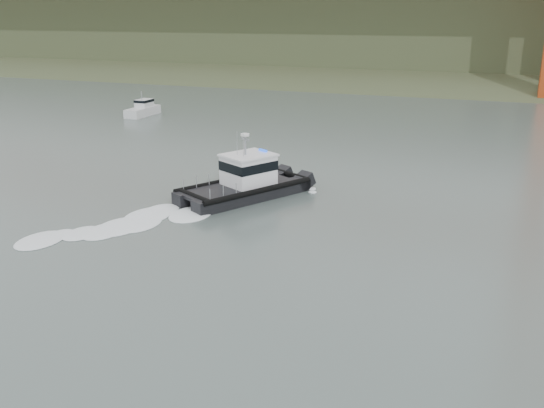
{
  "coord_description": "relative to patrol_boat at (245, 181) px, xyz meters",
  "views": [
    {
      "loc": [
        13.14,
        -23.43,
        12.49
      ],
      "look_at": [
        1.47,
        6.04,
        2.4
      ],
      "focal_mm": 40.0,
      "sensor_mm": 36.0,
      "label": 1
    }
  ],
  "objects": [
    {
      "name": "ground",
      "position": [
        3.66,
        -13.92,
        -1.17
      ],
      "size": [
        400.0,
        400.0,
        0.0
      ],
      "primitive_type": "plane",
      "color": "#4A5852",
      "rests_on": "ground"
    },
    {
      "name": "patrol_boat",
      "position": [
        0.0,
        0.0,
        0.0
      ],
      "size": [
        7.65,
        10.15,
        4.68
      ],
      "rotation": [
        0.0,
        0.0,
        -0.49
      ],
      "color": "black",
      "rests_on": "ground"
    },
    {
      "name": "motorboat",
      "position": [
        -26.3,
        27.46,
        -0.39
      ],
      "size": [
        2.01,
        5.72,
        3.13
      ],
      "rotation": [
        0.0,
        0.0,
        0.02
      ],
      "color": "silver",
      "rests_on": "ground"
    },
    {
      "name": "headlands",
      "position": [
        3.66,
        111.58,
        5.87
      ],
      "size": [
        500.0,
        105.36,
        27.12
      ],
      "color": "#2E3D22",
      "rests_on": "ground"
    }
  ]
}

